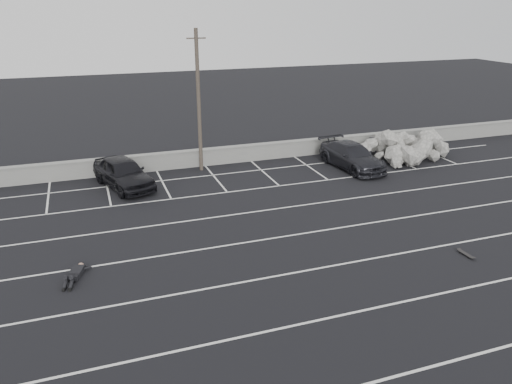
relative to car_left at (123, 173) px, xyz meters
name	(u,v)px	position (x,y,z in m)	size (l,w,h in m)	color
ground	(342,264)	(7.09, -11.67, -0.82)	(120.00, 120.00, 0.00)	black
seawall	(235,154)	(7.09, 2.33, -0.27)	(50.00, 0.45, 1.06)	gray
stall_lines	(295,220)	(7.00, -7.26, -0.82)	(36.00, 20.05, 0.01)	silver
car_left	(123,173)	(0.00, 0.00, 0.00)	(1.94, 4.82, 1.64)	black
car_right	(352,156)	(13.45, -1.11, -0.07)	(2.09, 5.15, 1.49)	black
utility_pole	(199,101)	(4.68, 1.53, 3.32)	(1.09, 0.22, 8.18)	#4C4238
trash_bin	(373,144)	(16.77, 1.83, -0.38)	(0.75, 0.75, 0.88)	#29292C
riprap_pile	(404,149)	(17.60, -0.51, -0.20)	(6.42, 4.62, 1.66)	#A29E98
person	(77,269)	(-2.59, -9.12, -0.60)	(1.56, 2.42, 0.45)	black
skateboard	(466,254)	(12.10, -12.69, -0.75)	(0.22, 0.72, 0.09)	black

